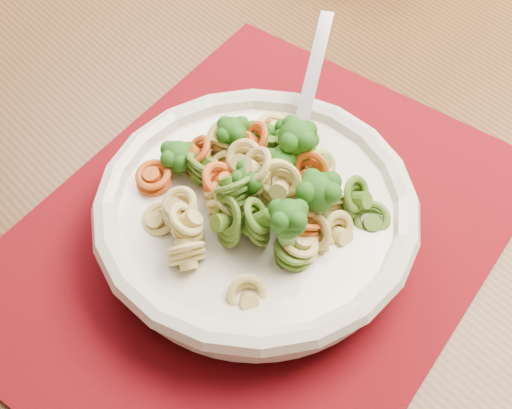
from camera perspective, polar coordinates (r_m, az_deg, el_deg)
dining_table at (r=0.66m, az=-5.98°, el=-7.58°), size 1.41×0.98×0.76m
placemat at (r=0.56m, az=0.02°, el=-2.69°), size 0.49×0.43×0.00m
pasta_bowl at (r=0.54m, az=-0.00°, el=-0.73°), size 0.25×0.25×0.05m
pasta_broccoli_heap at (r=0.52m, az=-0.00°, el=0.40°), size 0.21×0.21×0.06m
fork at (r=0.55m, az=2.93°, el=3.52°), size 0.16×0.13×0.08m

